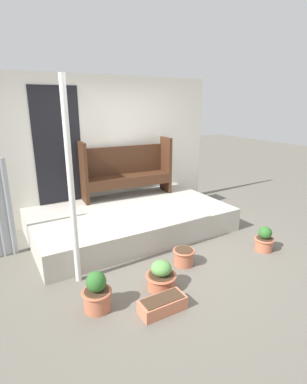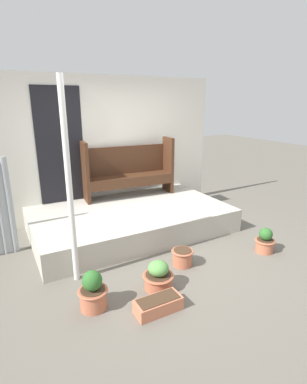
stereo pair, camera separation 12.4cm
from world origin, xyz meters
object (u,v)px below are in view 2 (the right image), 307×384
at_px(flower_pot_left, 93,292).
at_px(flower_pot_middle, 158,277).
at_px(planter_box_rect, 158,305).
at_px(support_post, 69,186).
at_px(flower_pot_right, 182,257).
at_px(flower_pot_far_right, 265,241).
at_px(bench, 128,169).

xyz_separation_m(flower_pot_left, flower_pot_middle, (0.79, -0.02, -0.04)).
bearing_deg(planter_box_rect, support_post, 120.54).
bearing_deg(planter_box_rect, flower_pot_left, 147.04).
xyz_separation_m(flower_pot_middle, flower_pot_right, (0.55, 0.30, -0.03)).
relative_size(flower_pot_left, flower_pot_far_right, 1.19).
bearing_deg(flower_pot_right, flower_pot_middle, -151.15).
height_order(flower_pot_left, planter_box_rect, flower_pot_left).
xyz_separation_m(flower_pot_right, planter_box_rect, (-0.75, -0.66, -0.05)).
bearing_deg(bench, planter_box_rect, -103.94).
distance_m(bench, flower_pot_middle, 2.62).
bearing_deg(flower_pot_far_right, flower_pot_middle, -178.91).
relative_size(flower_pot_right, flower_pot_far_right, 0.80).
bearing_deg(flower_pot_left, bench, 57.86).
relative_size(flower_pot_far_right, planter_box_rect, 0.74).
distance_m(flower_pot_right, planter_box_rect, 1.00).
xyz_separation_m(bench, flower_pot_right, (-0.16, -2.10, -0.80)).
xyz_separation_m(support_post, flower_pot_right, (1.35, -0.36, -1.09)).
distance_m(flower_pot_left, flower_pot_right, 1.37).
distance_m(flower_pot_right, flower_pot_far_right, 1.31).
bearing_deg(support_post, flower_pot_right, -14.88).
xyz_separation_m(support_post, flower_pot_middle, (0.81, -0.66, -1.06)).
xyz_separation_m(support_post, flower_pot_far_right, (2.64, -0.63, -1.05)).
bearing_deg(flower_pot_right, flower_pot_far_right, -11.75).
distance_m(bench, planter_box_rect, 3.03).
bearing_deg(flower_pot_far_right, flower_pot_left, -179.71).
relative_size(flower_pot_left, planter_box_rect, 0.88).
relative_size(support_post, flower_pot_far_right, 6.45).
bearing_deg(support_post, flower_pot_far_right, -13.36).
height_order(support_post, planter_box_rect, support_post).
bearing_deg(bench, flower_pot_middle, -102.08).
height_order(bench, flower_pot_far_right, bench).
relative_size(flower_pot_left, flower_pot_middle, 1.19).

